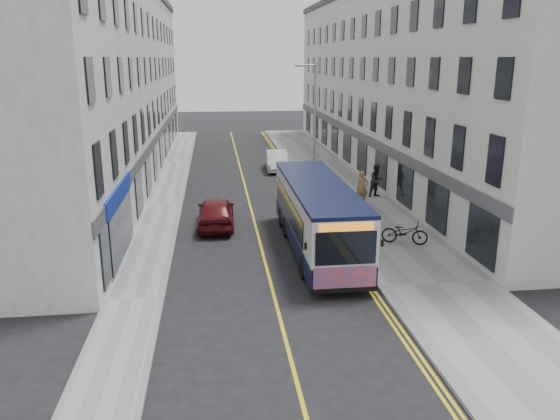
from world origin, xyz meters
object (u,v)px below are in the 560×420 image
object	(u,v)px
car_white	(277,161)
streetlamp	(313,124)
city_bus	(317,214)
pedestrian_near	(362,188)
bicycle	(405,232)
pedestrian_far	(377,181)
car_maroon	(216,212)

from	to	relation	value
car_white	streetlamp	bearing A→B (deg)	-75.92
city_bus	pedestrian_near	xyz separation A→B (m)	(3.95, 6.99, -0.57)
bicycle	car_white	world-z (taller)	car_white
pedestrian_far	car_maroon	world-z (taller)	pedestrian_far
streetlamp	car_white	xyz separation A→B (m)	(-1.40, 7.49, -3.64)
bicycle	pedestrian_near	distance (m)	6.94
city_bus	bicycle	xyz separation A→B (m)	(4.08, 0.06, -1.02)
city_bus	car_white	size ratio (longest dim) A/B	2.37
pedestrian_near	city_bus	bearing A→B (deg)	-121.52
pedestrian_far	pedestrian_near	bearing A→B (deg)	-149.18
city_bus	bicycle	size ratio (longest dim) A/B	5.12
car_maroon	pedestrian_far	bearing A→B (deg)	-153.24
bicycle	car_maroon	bearing A→B (deg)	86.96
city_bus	car_white	bearing A→B (deg)	88.95
pedestrian_near	pedestrian_far	size ratio (longest dim) A/B	1.00
pedestrian_near	car_maroon	distance (m)	8.86
car_white	bicycle	bearing A→B (deg)	-74.90
bicycle	car_maroon	xyz separation A→B (m)	(-8.51, 4.08, 0.11)
pedestrian_far	car_maroon	xyz separation A→B (m)	(-9.76, -4.59, -0.34)
car_white	pedestrian_near	bearing A→B (deg)	-68.73
car_white	city_bus	bearing A→B (deg)	-87.58
pedestrian_near	car_white	xyz separation A→B (m)	(-3.62, 11.27, -0.37)
streetlamp	bicycle	world-z (taller)	streetlamp
streetlamp	city_bus	distance (m)	11.23
car_white	car_maroon	size ratio (longest dim) A/B	0.99
streetlamp	pedestrian_near	xyz separation A→B (m)	(2.21, -3.78, -3.27)
bicycle	pedestrian_far	bearing A→B (deg)	14.37
streetlamp	car_maroon	size ratio (longest dim) A/B	1.76
bicycle	pedestrian_near	bearing A→B (deg)	23.62
bicycle	city_bus	bearing A→B (deg)	113.46
pedestrian_near	pedestrian_far	xyz separation A→B (m)	(1.38, 1.75, 0.00)
bicycle	pedestrian_far	distance (m)	8.78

